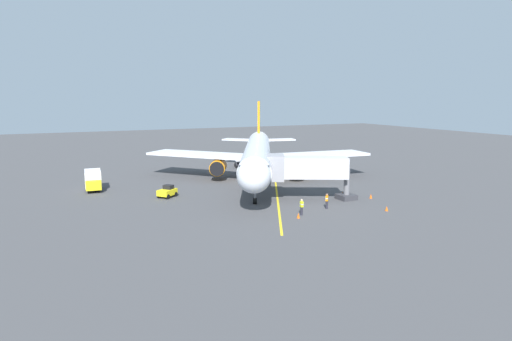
# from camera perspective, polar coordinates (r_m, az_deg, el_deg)

# --- Properties ---
(ground_plane) EXTENTS (220.00, 220.00, 0.00)m
(ground_plane) POSITION_cam_1_polar(r_m,az_deg,el_deg) (64.24, -1.45, -1.50)
(ground_plane) COLOR #424244
(apron_lead_in_line) EXTENTS (18.11, 35.88, 0.01)m
(apron_lead_in_line) POSITION_cam_1_polar(r_m,az_deg,el_deg) (59.20, 2.65, -2.45)
(apron_lead_in_line) COLOR yellow
(apron_lead_in_line) RESTS_ON ground
(airplane) EXTENTS (31.55, 37.53, 11.50)m
(airplane) POSITION_cam_1_polar(r_m,az_deg,el_deg) (64.09, 0.16, 2.10)
(airplane) COLOR silver
(airplane) RESTS_ON ground
(jet_bridge) EXTENTS (11.02, 7.25, 5.40)m
(jet_bridge) POSITION_cam_1_polar(r_m,az_deg,el_deg) (53.12, 5.73, 0.26)
(jet_bridge) COLOR #B7B7BC
(jet_bridge) RESTS_ON ground
(ground_crew_marshaller) EXTENTS (0.28, 0.42, 1.71)m
(ground_crew_marshaller) POSITION_cam_1_polar(r_m,az_deg,el_deg) (46.47, 5.91, -4.70)
(ground_crew_marshaller) COLOR #23232D
(ground_crew_marshaller) RESTS_ON ground
(ground_crew_wing_walker) EXTENTS (0.46, 0.46, 1.71)m
(ground_crew_wing_walker) POSITION_cam_1_polar(r_m,az_deg,el_deg) (49.47, 9.14, -3.90)
(ground_crew_wing_walker) COLOR #23232D
(ground_crew_wing_walker) RESTS_ON ground
(tug_near_nose) EXTENTS (2.73, 2.62, 1.50)m
(tug_near_nose) POSITION_cam_1_polar(r_m,az_deg,el_deg) (55.51, -11.39, -2.70)
(tug_near_nose) COLOR yellow
(tug_near_nose) RESTS_ON ground
(box_truck_portside) EXTENTS (2.28, 4.73, 2.62)m
(box_truck_portside) POSITION_cam_1_polar(r_m,az_deg,el_deg) (62.16, -20.30, -1.16)
(box_truck_portside) COLOR yellow
(box_truck_portside) RESTS_ON ground
(baggage_cart_starboard_side) EXTENTS (2.16, 2.89, 1.27)m
(baggage_cart_starboard_side) POSITION_cam_1_polar(r_m,az_deg,el_deg) (77.73, -2.19, 0.91)
(baggage_cart_starboard_side) COLOR black
(baggage_cart_starboard_side) RESTS_ON ground
(safety_cone_nose_left) EXTENTS (0.32, 0.32, 0.55)m
(safety_cone_nose_left) POSITION_cam_1_polar(r_m,az_deg,el_deg) (56.41, 11.12, -2.94)
(safety_cone_nose_left) COLOR #F2590F
(safety_cone_nose_left) RESTS_ON ground
(safety_cone_nose_right) EXTENTS (0.32, 0.32, 0.55)m
(safety_cone_nose_right) POSITION_cam_1_polar(r_m,az_deg,el_deg) (45.45, 5.50, -5.81)
(safety_cone_nose_right) COLOR #F2590F
(safety_cone_nose_right) RESTS_ON ground
(safety_cone_wing_port) EXTENTS (0.32, 0.32, 0.55)m
(safety_cone_wing_port) POSITION_cam_1_polar(r_m,az_deg,el_deg) (55.74, 14.62, -3.22)
(safety_cone_wing_port) COLOR #F2590F
(safety_cone_wing_port) RESTS_ON ground
(safety_cone_wing_starboard) EXTENTS (0.32, 0.32, 0.55)m
(safety_cone_wing_starboard) POSITION_cam_1_polar(r_m,az_deg,el_deg) (50.11, 16.53, -4.72)
(safety_cone_wing_starboard) COLOR #F2590F
(safety_cone_wing_starboard) RESTS_ON ground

